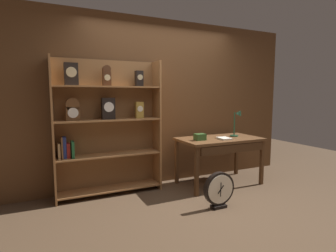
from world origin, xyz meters
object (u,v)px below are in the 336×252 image
Objects in this scene: desk_lamp at (237,121)px; round_clock_large at (219,190)px; workbench at (220,143)px; toolbox_small at (200,137)px; open_repair_manual at (224,138)px; bookshelf at (105,126)px.

round_clock_large is at bearing -138.94° from desk_lamp.
round_clock_large is (-0.55, -0.74, -0.43)m from workbench.
toolbox_small reaches higher than workbench.
toolbox_small is 0.39m from open_repair_manual.
bookshelf reaches higher than desk_lamp.
workbench is (1.73, -0.36, -0.33)m from bookshelf.
toolbox_small is at bearing 172.94° from open_repair_manual.
desk_lamp reaches higher than toolbox_small.
toolbox_small is (-0.74, -0.05, -0.20)m from desk_lamp.
toolbox_small is 0.72× the size of open_repair_manual.
toolbox_small is 0.93m from round_clock_large.
workbench is at bearing 53.54° from round_clock_large.
workbench is at bearing 91.55° from open_repair_manual.
workbench is 1.02m from round_clock_large.
toolbox_small is at bearing -15.48° from bookshelf.
open_repair_manual is at bearing -12.91° from toolbox_small.
desk_lamp reaches higher than workbench.
round_clock_large is at bearing -126.46° from workbench.
desk_lamp is at bearing 6.31° from workbench.
round_clock_large is at bearing -43.07° from bookshelf.
open_repair_manual is at bearing -14.92° from bookshelf.
desk_lamp is 2.04× the size of open_repair_manual.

